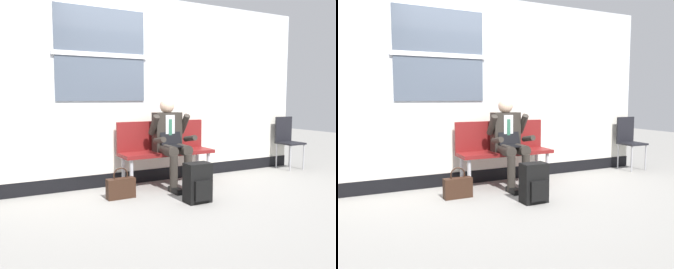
# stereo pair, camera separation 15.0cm
# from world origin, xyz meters

# --- Properties ---
(ground_plane) EXTENTS (18.00, 18.00, 0.00)m
(ground_plane) POSITION_xyz_m (0.00, 0.00, 0.00)
(ground_plane) COLOR gray
(station_wall) EXTENTS (5.58, 0.17, 2.69)m
(station_wall) POSITION_xyz_m (-0.01, 0.63, 1.34)
(station_wall) COLOR silver
(station_wall) RESTS_ON ground
(bench_with_person) EXTENTS (1.38, 0.42, 0.91)m
(bench_with_person) POSITION_xyz_m (0.18, 0.35, 0.54)
(bench_with_person) COLOR maroon
(bench_with_person) RESTS_ON ground
(person_seated) EXTENTS (0.57, 0.70, 1.24)m
(person_seated) POSITION_xyz_m (0.18, 0.15, 0.66)
(person_seated) COLOR #2D2823
(person_seated) RESTS_ON ground
(backpack) EXTENTS (0.31, 0.24, 0.48)m
(backpack) POSITION_xyz_m (0.10, -0.66, 0.23)
(backpack) COLOR black
(backpack) RESTS_ON ground
(handbag) EXTENTS (0.36, 0.12, 0.39)m
(handbag) POSITION_xyz_m (-0.65, -0.08, 0.14)
(handbag) COLOR #331E14
(handbag) RESTS_ON ground
(folding_chair) EXTENTS (0.38, 0.38, 0.91)m
(folding_chair) POSITION_xyz_m (2.62, 0.36, 0.55)
(folding_chair) COLOR black
(folding_chair) RESTS_ON ground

